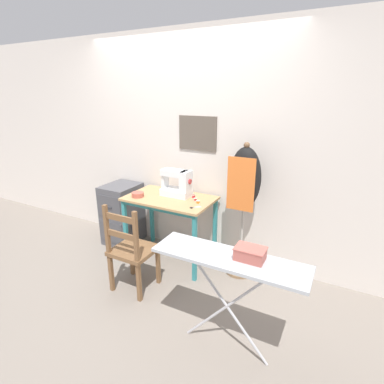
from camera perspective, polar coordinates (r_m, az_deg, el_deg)
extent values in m
plane|color=gray|center=(3.47, -6.64, -14.64)|extent=(14.00, 14.00, 0.00)
cube|color=silver|center=(3.52, -1.29, 8.45)|extent=(10.00, 0.05, 2.55)
cube|color=brown|center=(3.38, 1.06, 11.11)|extent=(0.46, 0.02, 0.38)
cube|color=tan|center=(3.35, -4.25, -1.25)|extent=(0.98, 0.60, 0.02)
cube|color=teal|center=(3.16, -6.72, -3.20)|extent=(0.90, 0.03, 0.04)
cube|color=teal|center=(3.56, -12.51, -7.18)|extent=(0.04, 0.04, 0.75)
cube|color=teal|center=(3.11, 0.49, -10.73)|extent=(0.04, 0.04, 0.75)
cube|color=teal|center=(3.93, -7.68, -4.38)|extent=(0.04, 0.04, 0.75)
cube|color=teal|center=(3.52, 4.40, -7.06)|extent=(0.04, 0.04, 0.75)
cube|color=white|center=(3.39, -2.98, -0.06)|extent=(0.34, 0.19, 0.08)
cube|color=white|center=(3.29, -1.19, 2.10)|extent=(0.09, 0.16, 0.22)
cube|color=white|center=(3.34, -3.38, 3.66)|extent=(0.29, 0.14, 0.07)
cube|color=white|center=(3.43, -5.16, 2.13)|extent=(0.04, 0.10, 0.15)
cylinder|color=#B22D2D|center=(3.26, -0.37, 1.98)|extent=(0.02, 0.06, 0.06)
cylinder|color=#99999E|center=(3.25, -1.20, 4.16)|extent=(0.01, 0.01, 0.02)
cylinder|color=#B25647|center=(3.41, -10.29, -0.48)|extent=(0.14, 0.14, 0.05)
cylinder|color=brown|center=(3.40, -10.31, -0.12)|extent=(0.11, 0.11, 0.01)
cube|color=silver|center=(3.06, 0.90, -2.85)|extent=(0.06, 0.08, 0.00)
cube|color=silver|center=(3.05, 0.98, -2.93)|extent=(0.08, 0.07, 0.00)
torus|color=black|center=(3.04, -0.12, -3.04)|extent=(0.03, 0.03, 0.01)
torus|color=black|center=(3.04, -0.15, -3.01)|extent=(0.03, 0.03, 0.01)
cylinder|color=red|center=(3.31, 0.32, -0.88)|extent=(0.03, 0.03, 0.04)
cylinder|color=beige|center=(3.30, 0.32, -0.58)|extent=(0.04, 0.04, 0.00)
cylinder|color=beige|center=(3.31, 0.32, -1.19)|extent=(0.04, 0.04, 0.00)
cylinder|color=red|center=(3.23, 0.67, -1.44)|extent=(0.03, 0.03, 0.03)
cylinder|color=beige|center=(3.23, 0.67, -1.21)|extent=(0.04, 0.04, 0.00)
cylinder|color=beige|center=(3.24, 0.67, -1.68)|extent=(0.04, 0.04, 0.00)
cylinder|color=orange|center=(3.15, 1.14, -1.93)|extent=(0.03, 0.03, 0.03)
cylinder|color=beige|center=(3.15, 1.15, -1.66)|extent=(0.04, 0.04, 0.00)
cylinder|color=beige|center=(3.16, 1.14, -2.19)|extent=(0.04, 0.04, 0.00)
cube|color=brown|center=(3.05, -11.03, -10.83)|extent=(0.40, 0.38, 0.04)
cube|color=brown|center=(3.36, -11.39, -12.19)|extent=(0.04, 0.04, 0.40)
cube|color=brown|center=(3.18, -6.46, -13.82)|extent=(0.04, 0.04, 0.40)
cube|color=brown|center=(3.16, -15.14, -14.65)|extent=(0.04, 0.04, 0.40)
cube|color=brown|center=(2.96, -10.07, -16.64)|extent=(0.04, 0.04, 0.40)
cube|color=brown|center=(2.93, -15.92, -6.78)|extent=(0.04, 0.04, 0.48)
cube|color=brown|center=(2.72, -10.64, -8.37)|extent=(0.04, 0.04, 0.48)
cube|color=brown|center=(2.76, -13.60, -4.87)|extent=(0.34, 0.02, 0.06)
cube|color=brown|center=(2.83, -13.35, -7.99)|extent=(0.34, 0.02, 0.06)
cube|color=#4C4C51|center=(4.01, -13.10, -4.02)|extent=(0.39, 0.46, 0.77)
cube|color=#46464B|center=(3.79, -15.58, -2.81)|extent=(0.36, 0.01, 0.28)
cube|color=#333338|center=(3.78, -15.69, -2.86)|extent=(0.10, 0.01, 0.02)
cube|color=#46464B|center=(3.92, -15.15, -7.46)|extent=(0.36, 0.01, 0.28)
cube|color=#333338|center=(3.91, -15.25, -7.51)|extent=(0.10, 0.01, 0.02)
cylinder|color=#846647|center=(3.47, 9.04, -14.42)|extent=(0.32, 0.32, 0.03)
cylinder|color=#ADA89E|center=(3.26, 9.42, -8.15)|extent=(0.03, 0.03, 0.82)
ellipsoid|color=black|center=(3.04, 10.04, 2.58)|extent=(0.33, 0.23, 0.64)
sphere|color=brown|center=(2.96, 10.40, 8.78)|extent=(0.06, 0.06, 0.06)
cube|color=orange|center=(2.93, 9.26, 1.41)|extent=(0.28, 0.01, 0.53)
cube|color=#ADB2B7|center=(2.14, 7.08, -12.45)|extent=(1.10, 0.31, 0.02)
cylinder|color=#B7B7BC|center=(2.38, 6.67, -20.80)|extent=(0.67, 0.02, 0.79)
cylinder|color=#B7B7BC|center=(2.38, 6.67, -20.80)|extent=(0.67, 0.02, 0.79)
cube|color=#AD564C|center=(2.11, 11.01, -11.53)|extent=(0.20, 0.14, 0.08)
cube|color=#BE5F54|center=(2.09, 11.09, -10.49)|extent=(0.21, 0.14, 0.01)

